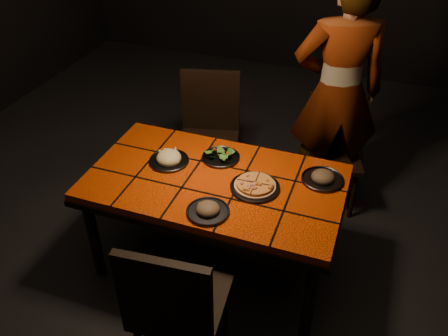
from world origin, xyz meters
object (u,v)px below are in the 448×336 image
(chair_far_right, at_px, (332,144))
(diner, at_px, (338,94))
(plate_pasta, at_px, (169,159))
(dining_table, at_px, (215,189))
(chair_near, at_px, (175,305))
(chair_far_left, at_px, (209,128))
(plate_pizza, at_px, (255,186))

(chair_far_right, height_order, diner, diner)
(chair_far_right, xyz_separation_m, plate_pasta, (-0.95, -0.94, 0.25))
(dining_table, height_order, diner, diner)
(chair_near, distance_m, plate_pasta, 1.05)
(chair_far_left, bearing_deg, chair_far_right, -2.65)
(chair_far_left, xyz_separation_m, plate_pizza, (0.62, -0.82, 0.18))
(plate_pasta, bearing_deg, dining_table, -11.73)
(plate_pizza, height_order, plate_pasta, plate_pasta)
(dining_table, bearing_deg, chair_near, -83.06)
(chair_near, height_order, chair_far_right, chair_near)
(chair_near, bearing_deg, chair_far_right, -110.22)
(diner, bearing_deg, chair_near, 54.99)
(chair_far_left, distance_m, plate_pizza, 1.04)
(plate_pizza, bearing_deg, diner, 73.33)
(chair_far_right, distance_m, plate_pizza, 1.10)
(chair_near, bearing_deg, chair_far_left, -79.81)
(chair_far_right, bearing_deg, plate_pizza, -125.13)
(chair_far_right, height_order, plate_pasta, chair_far_right)
(dining_table, relative_size, diner, 0.86)
(chair_far_left, bearing_deg, plate_pizza, -67.17)
(plate_pizza, bearing_deg, chair_far_right, 71.67)
(dining_table, distance_m, chair_far_left, 0.89)
(chair_near, distance_m, diner, 1.98)
(dining_table, bearing_deg, chair_far_left, 113.71)
(chair_near, height_order, chair_far_left, chair_far_left)
(diner, bearing_deg, chair_far_right, 109.02)
(chair_far_left, xyz_separation_m, plate_pasta, (0.01, -0.74, 0.18))
(chair_near, distance_m, plate_pizza, 0.88)
(chair_far_left, height_order, plate_pasta, chair_far_left)
(chair_near, relative_size, chair_far_left, 1.00)
(diner, distance_m, plate_pasta, 1.35)
(chair_far_left, bearing_deg, plate_pasta, -103.93)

